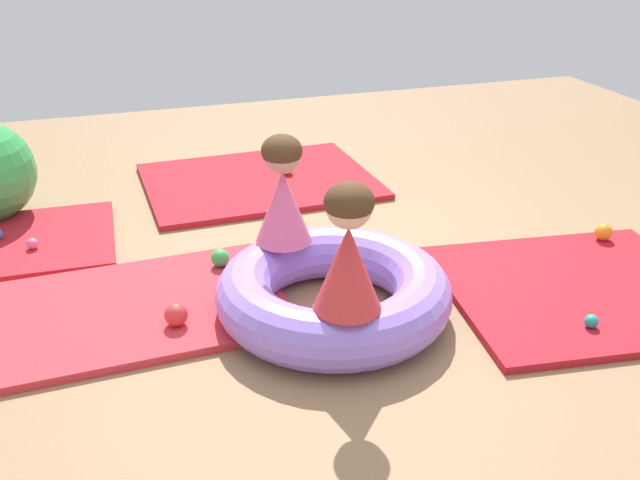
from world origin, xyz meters
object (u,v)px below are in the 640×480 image
(play_ball_yellow, at_px, (288,169))
(play_ball_green, at_px, (220,258))
(inflatable_cushion, at_px, (333,292))
(child_in_pink, at_px, (283,191))
(play_ball_teal, at_px, (591,321))
(play_ball_pink, at_px, (32,244))
(child_in_red, at_px, (348,249))
(play_ball_red, at_px, (176,315))
(play_ball_orange, at_px, (604,232))

(play_ball_yellow, xyz_separation_m, play_ball_green, (-0.71, -1.22, 0.01))
(inflatable_cushion, relative_size, child_in_pink, 2.04)
(play_ball_teal, distance_m, play_ball_pink, 2.91)
(play_ball_yellow, bearing_deg, child_in_red, -99.44)
(play_ball_red, bearing_deg, play_ball_teal, -18.78)
(inflatable_cushion, bearing_deg, play_ball_orange, 8.16)
(inflatable_cushion, xyz_separation_m, play_ball_red, (-0.72, 0.09, -0.04))
(play_ball_orange, bearing_deg, play_ball_red, -176.39)
(child_in_pink, bearing_deg, inflatable_cushion, 18.20)
(play_ball_red, relative_size, play_ball_orange, 1.11)
(play_ball_yellow, height_order, play_ball_orange, play_ball_orange)
(child_in_red, height_order, play_ball_green, child_in_red)
(play_ball_red, height_order, play_ball_yellow, play_ball_red)
(child_in_red, distance_m, play_ball_red, 0.90)
(play_ball_orange, height_order, play_ball_pink, play_ball_orange)
(child_in_pink, relative_size, play_ball_yellow, 6.92)
(play_ball_orange, distance_m, play_ball_pink, 3.17)
(inflatable_cushion, bearing_deg, play_ball_green, 124.98)
(child_in_red, bearing_deg, play_ball_green, -84.90)
(play_ball_green, bearing_deg, inflatable_cushion, -55.02)
(play_ball_teal, distance_m, play_ball_green, 1.84)
(child_in_pink, xyz_separation_m, play_ball_orange, (1.83, -0.10, -0.44))
(play_ball_green, bearing_deg, child_in_pink, -43.11)
(child_in_red, relative_size, play_ball_orange, 5.72)
(play_ball_teal, bearing_deg, play_ball_yellow, 107.88)
(inflatable_cushion, height_order, play_ball_teal, inflatable_cushion)
(play_ball_red, xyz_separation_m, play_ball_pink, (-0.64, 1.03, -0.02))
(inflatable_cushion, bearing_deg, play_ball_yellow, 80.76)
(inflatable_cushion, distance_m, child_in_red, 0.54)
(child_in_red, bearing_deg, play_ball_pink, -64.02)
(play_ball_teal, bearing_deg, play_ball_red, 161.22)
(play_ball_yellow, xyz_separation_m, play_ball_orange, (1.40, -1.58, 0.01))
(play_ball_red, height_order, play_ball_pink, play_ball_red)
(play_ball_green, bearing_deg, play_ball_yellow, 59.76)
(child_in_pink, height_order, play_ball_pink, child_in_pink)
(play_ball_yellow, relative_size, play_ball_orange, 0.81)
(inflatable_cushion, xyz_separation_m, play_ball_pink, (-1.36, 1.12, -0.06))
(play_ball_yellow, bearing_deg, play_ball_teal, -72.12)
(play_ball_orange, bearing_deg, play_ball_teal, -130.59)
(inflatable_cushion, relative_size, play_ball_teal, 17.80)
(child_in_pink, distance_m, play_ball_pink, 1.52)
(play_ball_teal, relative_size, play_ball_pink, 1.00)
(play_ball_yellow, height_order, play_ball_pink, play_ball_yellow)
(child_in_red, distance_m, play_ball_pink, 2.02)
(child_in_red, height_order, play_ball_teal, child_in_red)
(play_ball_green, bearing_deg, child_in_red, -69.86)
(child_in_red, xyz_separation_m, play_ball_green, (-0.35, 0.96, -0.44))
(play_ball_pink, bearing_deg, child_in_red, -48.98)
(play_ball_teal, height_order, play_ball_orange, play_ball_orange)
(child_in_pink, relative_size, play_ball_green, 5.59)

